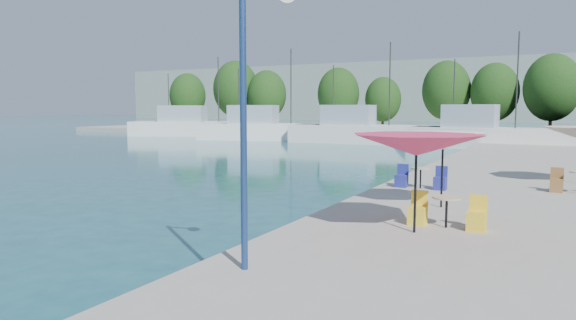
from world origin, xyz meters
The scene contains 19 objects.
quay_far centered at (-8.00, 67.00, 0.30)m, with size 90.00×16.00×0.60m, color gray.
hill_west centered at (-30.00, 160.00, 8.00)m, with size 180.00×40.00×16.00m, color gray.
trawler_01 centered at (-28.03, 57.21, 1.07)m, with size 18.57×11.61×10.20m.
trawler_02 centered at (-15.85, 53.92, 1.07)m, with size 17.33×8.89×10.20m.
trawler_03 centered at (-4.90, 53.99, 1.07)m, with size 16.71×5.44×10.20m.
trawler_04 centered at (6.76, 52.47, 1.07)m, with size 14.86×4.58×10.20m.
tree_01 centered at (-39.19, 68.54, 5.35)m, with size 5.56×5.56×8.23m.
tree_02 centered at (-30.69, 69.12, 6.27)m, with size 6.64×6.64×9.83m.
tree_03 centered at (-25.55, 69.44, 5.38)m, with size 5.60×5.60×8.28m.
tree_04 centered at (-14.28, 68.98, 5.34)m, with size 5.55×5.55×8.21m.
tree_05 centered at (-8.64, 70.53, 4.59)m, with size 4.67×4.67×6.92m.
tree_06 centered at (-0.87, 71.81, 5.68)m, with size 5.94×5.94×8.80m.
tree_07 centered at (4.84, 71.40, 5.38)m, with size 5.59×5.59×8.28m.
tree_08 centered at (10.94, 70.30, 5.77)m, with size 6.06×6.06×8.97m.
umbrella_pink centered at (9.02, 17.09, 2.66)m, with size 3.06×3.06×2.31m.
umbrella_white centered at (8.95, 20.51, 2.55)m, with size 2.48×2.48×2.20m.
cafe_table_01 centered at (9.58, 17.93, 0.89)m, with size 1.82×0.70×0.76m.
cafe_table_02 centered at (7.55, 23.78, 0.89)m, with size 1.82×0.70×0.76m.
street_lamp centered at (7.31, 12.97, 4.09)m, with size 1.02×0.42×5.03m.
Camera 1 is at (11.93, 5.28, 3.51)m, focal length 32.00 mm.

